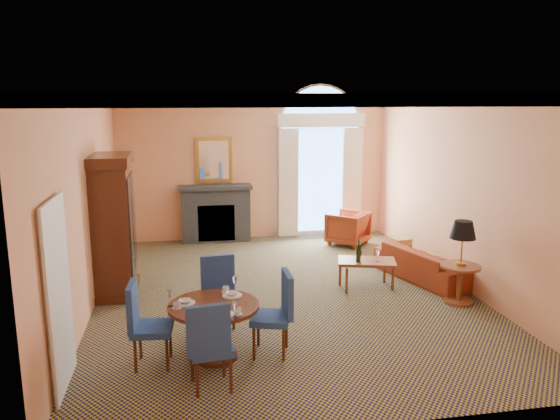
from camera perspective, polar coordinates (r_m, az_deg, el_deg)
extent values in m
plane|color=#16133E|center=(9.04, 0.57, -8.73)|extent=(7.50, 7.50, 0.00)
cube|color=#F3A574|center=(12.27, -2.69, 4.43)|extent=(6.00, 0.04, 3.20)
cube|color=#F3A574|center=(8.58, -19.49, 0.56)|extent=(0.04, 7.50, 3.20)
cube|color=#F3A574|center=(9.63, 18.42, 1.79)|extent=(0.04, 7.50, 3.20)
cube|color=silver|center=(8.47, 0.61, 11.99)|extent=(6.00, 7.50, 0.04)
cube|color=white|center=(8.47, 0.61, 11.58)|extent=(6.00, 7.50, 0.12)
cube|color=white|center=(6.44, -22.13, -8.53)|extent=(0.08, 0.90, 2.06)
cube|color=#363A40|center=(12.16, -6.73, -0.48)|extent=(1.50, 0.40, 1.20)
cube|color=#363A40|center=(12.02, -6.79, 2.47)|extent=(1.60, 0.46, 0.08)
cube|color=gold|center=(12.14, -6.92, 5.23)|extent=(0.80, 0.04, 1.00)
cube|color=white|center=(12.12, -6.91, 5.22)|extent=(0.64, 0.02, 0.84)
cube|color=white|center=(12.59, 4.13, 2.99)|extent=(1.90, 0.04, 2.50)
cube|color=#8BB3E9|center=(12.58, 4.14, 2.98)|extent=(1.70, 0.02, 2.30)
cylinder|color=white|center=(12.46, 4.22, 8.68)|extent=(1.90, 0.04, 1.90)
cube|color=silver|center=(12.31, 0.88, 2.82)|extent=(0.45, 0.06, 2.45)
cube|color=silver|center=(12.68, 7.55, 2.98)|extent=(0.45, 0.06, 2.45)
cube|color=silver|center=(12.33, 4.37, 9.35)|extent=(2.00, 0.08, 0.30)
cube|color=#3E1B0E|center=(9.21, -16.99, -2.03)|extent=(0.58, 1.05, 2.11)
cube|color=#3E1B0E|center=(9.01, -17.43, 5.00)|extent=(0.65, 1.16, 0.17)
cube|color=#3E1B0E|center=(9.49, -16.63, -7.91)|extent=(0.65, 1.16, 0.11)
cylinder|color=#3E1B0E|center=(6.76, -6.95, -9.95)|extent=(1.11, 1.11, 0.05)
cylinder|color=#3E1B0E|center=(6.90, -6.88, -12.65)|extent=(0.15, 0.15, 0.65)
cylinder|color=#3E1B0E|center=(7.03, -6.82, -14.87)|extent=(0.56, 0.56, 0.06)
cylinder|color=white|center=(7.00, -5.02, -8.88)|extent=(0.25, 0.25, 0.01)
imported|color=white|center=(6.99, -5.02, -8.69)|extent=(0.15, 0.15, 0.04)
imported|color=white|center=(7.13, -5.68, -8.20)|extent=(0.09, 0.09, 0.07)
cylinder|color=white|center=(6.83, -9.90, -9.55)|extent=(0.25, 0.25, 0.01)
imported|color=white|center=(6.82, -9.90, -9.36)|extent=(0.15, 0.15, 0.04)
imported|color=white|center=(6.69, -10.76, -9.71)|extent=(0.09, 0.09, 0.07)
cylinder|color=white|center=(6.44, -5.95, -10.78)|extent=(0.25, 0.25, 0.01)
imported|color=white|center=(6.43, -5.96, -10.58)|extent=(0.15, 0.15, 0.04)
imported|color=white|center=(6.42, -4.45, -10.47)|extent=(0.09, 0.09, 0.07)
cube|color=navy|center=(7.49, -6.57, -9.47)|extent=(0.58, 0.58, 0.08)
cube|color=navy|center=(7.58, -6.53, -6.75)|extent=(0.47, 0.13, 0.56)
cylinder|color=#3E1B0E|center=(7.71, -4.87, -10.82)|extent=(0.04, 0.04, 0.43)
cylinder|color=#3E1B0E|center=(7.79, -7.54, -10.64)|extent=(0.04, 0.04, 0.43)
cylinder|color=#3E1B0E|center=(7.38, -5.45, -11.89)|extent=(0.04, 0.04, 0.43)
cylinder|color=#3E1B0E|center=(7.46, -8.24, -11.69)|extent=(0.04, 0.04, 0.43)
cube|color=navy|center=(6.22, -7.28, -14.12)|extent=(0.52, 0.52, 0.08)
cube|color=navy|center=(5.89, -7.49, -12.37)|extent=(0.47, 0.12, 0.56)
cylinder|color=#3E1B0E|center=(6.15, -8.64, -17.14)|extent=(0.04, 0.04, 0.43)
cylinder|color=#3E1B0E|center=(6.20, -5.16, -16.76)|extent=(0.04, 0.04, 0.43)
cylinder|color=#3E1B0E|center=(6.47, -9.17, -15.61)|extent=(0.04, 0.04, 0.43)
cylinder|color=#3E1B0E|center=(6.52, -5.89, -15.28)|extent=(0.04, 0.04, 0.43)
cube|color=navy|center=(6.91, -1.00, -11.26)|extent=(0.58, 0.58, 0.08)
cube|color=navy|center=(6.83, 0.77, -8.79)|extent=(0.07, 0.47, 0.56)
cylinder|color=#3E1B0E|center=(6.83, 0.38, -13.87)|extent=(0.04, 0.04, 0.43)
cylinder|color=#3E1B0E|center=(7.16, 0.68, -12.61)|extent=(0.04, 0.04, 0.43)
cylinder|color=#3E1B0E|center=(6.88, -2.74, -13.71)|extent=(0.04, 0.04, 0.43)
cylinder|color=#3E1B0E|center=(7.20, -2.28, -12.48)|extent=(0.04, 0.04, 0.43)
cube|color=navy|center=(6.80, -13.20, -11.97)|extent=(0.50, 0.50, 0.08)
cube|color=navy|center=(6.69, -15.17, -9.68)|extent=(0.10, 0.47, 0.56)
cylinder|color=#3E1B0E|center=(7.10, -14.39, -13.24)|extent=(0.04, 0.04, 0.43)
cylinder|color=#3E1B0E|center=(6.77, -14.88, -14.53)|extent=(0.04, 0.04, 0.43)
cylinder|color=#3E1B0E|center=(7.05, -11.39, -13.28)|extent=(0.04, 0.04, 0.43)
cylinder|color=#3E1B0E|center=(6.72, -11.72, -14.59)|extent=(0.04, 0.04, 0.43)
imported|color=#9A381C|center=(9.99, 14.84, -5.43)|extent=(1.30, 2.07, 0.56)
imported|color=#9A381C|center=(11.96, 7.08, -1.89)|extent=(1.10, 1.10, 0.72)
cube|color=brown|center=(9.30, 9.03, -5.36)|extent=(1.05, 0.76, 0.05)
cylinder|color=brown|center=(9.08, 6.97, -7.33)|extent=(0.05, 0.05, 0.42)
cylinder|color=brown|center=(9.34, 11.70, -6.94)|extent=(0.05, 0.05, 0.42)
cylinder|color=brown|center=(9.42, 6.29, -6.59)|extent=(0.05, 0.05, 0.42)
cylinder|color=brown|center=(9.67, 10.87, -6.25)|extent=(0.05, 0.05, 0.42)
cylinder|color=brown|center=(8.94, 18.34, -5.62)|extent=(0.61, 0.61, 0.04)
cylinder|color=brown|center=(9.03, 18.22, -7.47)|extent=(0.08, 0.08, 0.57)
cylinder|color=brown|center=(9.12, 18.11, -9.04)|extent=(0.45, 0.45, 0.04)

